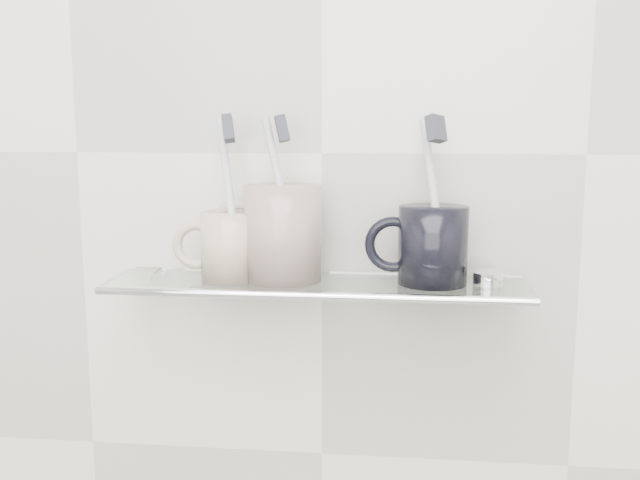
# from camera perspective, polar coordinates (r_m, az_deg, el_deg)

# --- Properties ---
(wall_back) EXTENTS (2.50, 0.00, 2.50)m
(wall_back) POSITION_cam_1_polar(r_m,az_deg,el_deg) (0.90, 0.15, 6.95)
(wall_back) COLOR silver
(wall_back) RESTS_ON ground
(shelf_glass) EXTENTS (0.50, 0.12, 0.01)m
(shelf_glass) POSITION_cam_1_polar(r_m,az_deg,el_deg) (0.85, -0.30, -3.60)
(shelf_glass) COLOR silver
(shelf_glass) RESTS_ON wall_back
(shelf_rail) EXTENTS (0.50, 0.01, 0.01)m
(shelf_rail) POSITION_cam_1_polar(r_m,az_deg,el_deg) (0.80, -0.77, -4.49)
(shelf_rail) COLOR silver
(shelf_rail) RESTS_ON shelf_glass
(bracket_left) EXTENTS (0.02, 0.03, 0.02)m
(bracket_left) POSITION_cam_1_polar(r_m,az_deg,el_deg) (0.95, -12.69, -3.21)
(bracket_left) COLOR silver
(bracket_left) RESTS_ON wall_back
(bracket_right) EXTENTS (0.02, 0.03, 0.02)m
(bracket_right) POSITION_cam_1_polar(r_m,az_deg,el_deg) (0.90, 13.41, -3.84)
(bracket_right) COLOR silver
(bracket_right) RESTS_ON wall_back
(mug_left) EXTENTS (0.08, 0.08, 0.08)m
(mug_left) POSITION_cam_1_polar(r_m,az_deg,el_deg) (0.87, -7.16, -0.46)
(mug_left) COLOR beige
(mug_left) RESTS_ON shelf_glass
(mug_left_handle) EXTENTS (0.06, 0.01, 0.06)m
(mug_left_handle) POSITION_cam_1_polar(r_m,az_deg,el_deg) (0.88, -9.84, -0.41)
(mug_left_handle) COLOR beige
(mug_left_handle) RESTS_ON mug_left
(toothbrush_left) EXTENTS (0.04, 0.06, 0.19)m
(toothbrush_left) POSITION_cam_1_polar(r_m,az_deg,el_deg) (0.86, -7.24, 3.51)
(toothbrush_left) COLOR silver
(toothbrush_left) RESTS_ON mug_left
(bristles_left) EXTENTS (0.02, 0.03, 0.04)m
(bristles_left) POSITION_cam_1_polar(r_m,az_deg,el_deg) (0.86, -7.35, 8.84)
(bristles_left) COLOR #32333D
(bristles_left) RESTS_ON toothbrush_left
(mug_center) EXTENTS (0.10, 0.10, 0.11)m
(mug_center) POSITION_cam_1_polar(r_m,az_deg,el_deg) (0.85, -2.98, 0.55)
(mug_center) COLOR silver
(mug_center) RESTS_ON shelf_glass
(mug_center_handle) EXTENTS (0.08, 0.01, 0.08)m
(mug_center_handle) POSITION_cam_1_polar(r_m,az_deg,el_deg) (0.86, -6.40, 0.61)
(mug_center_handle) COLOR silver
(mug_center_handle) RESTS_ON mug_center
(toothbrush_center) EXTENTS (0.05, 0.03, 0.19)m
(toothbrush_center) POSITION_cam_1_polar(r_m,az_deg,el_deg) (0.85, -3.01, 3.48)
(toothbrush_center) COLOR silver
(toothbrush_center) RESTS_ON mug_center
(bristles_center) EXTENTS (0.02, 0.03, 0.03)m
(bristles_center) POSITION_cam_1_polar(r_m,az_deg,el_deg) (0.84, -3.05, 8.89)
(bristles_center) COLOR #32333D
(bristles_center) RESTS_ON toothbrush_center
(mug_right) EXTENTS (0.09, 0.09, 0.09)m
(mug_right) POSITION_cam_1_polar(r_m,az_deg,el_deg) (0.85, 9.02, -0.42)
(mug_right) COLOR black
(mug_right) RESTS_ON shelf_glass
(mug_right_handle) EXTENTS (0.07, 0.01, 0.07)m
(mug_right_handle) POSITION_cam_1_polar(r_m,az_deg,el_deg) (0.84, 5.85, -0.36)
(mug_right_handle) COLOR black
(mug_right_handle) RESTS_ON mug_right
(toothbrush_right) EXTENTS (0.04, 0.07, 0.18)m
(toothbrush_right) POSITION_cam_1_polar(r_m,az_deg,el_deg) (0.84, 9.11, 3.30)
(toothbrush_right) COLOR #BBB5A3
(toothbrush_right) RESTS_ON mug_right
(bristles_right) EXTENTS (0.03, 0.03, 0.04)m
(bristles_right) POSITION_cam_1_polar(r_m,az_deg,el_deg) (0.83, 9.26, 8.78)
(bristles_right) COLOR #32333D
(bristles_right) RESTS_ON toothbrush_right
(chrome_cap) EXTENTS (0.04, 0.04, 0.02)m
(chrome_cap) POSITION_cam_1_polar(r_m,az_deg,el_deg) (0.86, 13.33, -3.01)
(chrome_cap) COLOR silver
(chrome_cap) RESTS_ON shelf_glass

